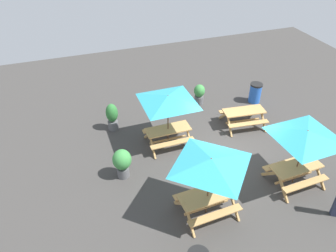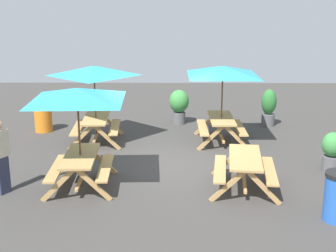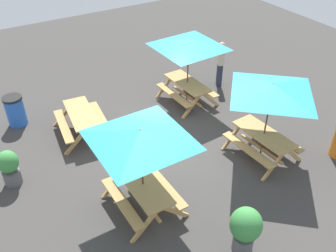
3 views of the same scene
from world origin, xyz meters
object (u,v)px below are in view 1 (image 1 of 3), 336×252
Objects in this scene: potted_plant_0 at (112,116)px; potted_plant_2 at (199,94)px; picnic_table_1 at (168,103)px; picnic_table_2 at (211,166)px; picnic_table_3 at (244,114)px; picnic_table_0 at (306,138)px; trash_bin_blue at (255,93)px; potted_plant_1 at (122,162)px.

potted_plant_2 is (-4.37, -0.71, -0.12)m from potted_plant_0.
picnic_table_1 is at bearing 136.82° from potted_plant_0.
picnic_table_2 is 5.47m from picnic_table_3.
picnic_table_0 is 2.88× the size of trash_bin_blue.
picnic_table_0 is at bearing 72.79° from trash_bin_blue.
picnic_table_3 is at bearing -166.17° from potted_plant_1.
potted_plant_0 is 1.23× the size of potted_plant_2.
picnic_table_2 reaches higher than potted_plant_0.
picnic_table_0 is at bearing 99.50° from potted_plant_2.
potted_plant_1 is (5.62, -2.31, -1.31)m from picnic_table_0.
trash_bin_blue is at bearing -109.65° from picnic_table_0.
potted_plant_1 is 1.16× the size of potted_plant_2.
picnic_table_3 is 5.69m from potted_plant_0.
picnic_table_0 is 4.96m from picnic_table_1.
picnic_table_0 and picnic_table_1 have the same top height.
potted_plant_2 is (2.65, -0.74, 0.05)m from trash_bin_blue.
picnic_table_0 is 2.26× the size of potted_plant_0.
picnic_table_0 is 2.79× the size of potted_plant_2.
picnic_table_1 is 2.26× the size of potted_plant_0.
picnic_table_2 is 1.99× the size of potted_plant_1.
picnic_table_2 is 2.30× the size of potted_plant_2.
picnic_table_1 is at bearing -93.26° from picnic_table_2.
potted_plant_1 is at bearing -24.74° from picnic_table_0.
trash_bin_blue is at bearing -128.08° from picnic_table_3.
trash_bin_blue is at bearing -161.42° from picnic_table_1.
trash_bin_blue is 0.83× the size of potted_plant_1.
picnic_table_3 is at bearing -93.63° from picnic_table_0.
picnic_table_1 is at bearing -150.23° from potted_plant_1.
potted_plant_1 reaches higher than picnic_table_3.
picnic_table_0 reaches higher than potted_plant_2.
picnic_table_0 reaches higher than picnic_table_3.
potted_plant_1 is (7.26, 2.98, 0.19)m from trash_bin_blue.
potted_plant_2 is at bearing -15.57° from trash_bin_blue.
trash_bin_blue is (-5.11, -5.49, -1.49)m from picnic_table_2.
picnic_table_1 is 3.73m from picnic_table_2.
picnic_table_0 is 1.21× the size of picnic_table_2.
picnic_table_2 is 7.65m from trash_bin_blue.
potted_plant_1 is at bearing 29.41° from picnic_table_1.
picnic_table_0 is 6.28m from potted_plant_2.
potted_plant_0 is (5.38, -5.32, -1.32)m from picnic_table_0.
picnic_table_0 is 2.41× the size of potted_plant_1.
picnic_table_3 is 5.87m from potted_plant_1.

